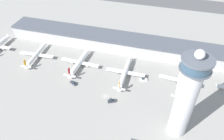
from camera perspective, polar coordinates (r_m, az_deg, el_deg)
ground_plane at (r=182.41m, az=-1.77°, el=-6.85°), size 1000.00×1000.00×0.00m
terminal_building at (r=229.46m, az=3.39°, el=6.93°), size 252.51×25.00×15.16m
control_tower at (r=141.92m, az=18.81°, el=-6.61°), size 17.89×17.89×69.72m
airplane_gate_bravo at (r=232.20m, az=-19.21°, el=3.78°), size 35.98×41.21×11.63m
airplane_gate_charlie at (r=211.39m, az=-8.52°, el=1.95°), size 38.86×42.63×12.80m
airplane_gate_delta at (r=197.56m, az=3.42°, el=-0.62°), size 35.99×45.33×12.60m
airplane_gate_echo at (r=198.45m, az=17.31°, el=-2.68°), size 36.78×41.96×11.53m
service_truck_catering at (r=195.04m, az=-10.02°, el=-3.40°), size 7.60×5.26×2.43m
service_truck_fuel at (r=197.47m, az=8.20°, el=-2.45°), size 7.07×4.18×2.65m
service_truck_baggage at (r=177.43m, az=-0.14°, el=-8.06°), size 6.79×5.08×3.12m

